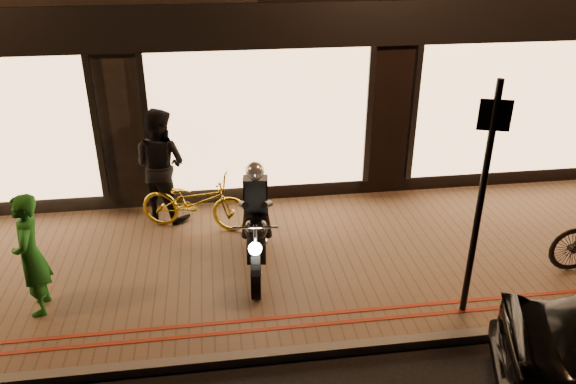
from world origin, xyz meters
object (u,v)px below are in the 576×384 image
object	(u,v)px
sign_post	(482,192)
motorcycle	(256,229)
bicycle_gold	(195,202)
person_green	(30,255)

from	to	relation	value
sign_post	motorcycle	bearing A→B (deg)	151.82
bicycle_gold	person_green	size ratio (longest dim) A/B	1.10
motorcycle	sign_post	bearing A→B (deg)	-22.20
sign_post	bicycle_gold	xyz separation A→B (m)	(-3.39, 2.64, -1.21)
sign_post	bicycle_gold	bearing A→B (deg)	142.15
bicycle_gold	sign_post	bearing A→B (deg)	-110.61
person_green	sign_post	bearing A→B (deg)	75.51
motorcycle	bicycle_gold	bearing A→B (deg)	130.07
motorcycle	person_green	size ratio (longest dim) A/B	1.20
bicycle_gold	person_green	bearing A→B (deg)	150.89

